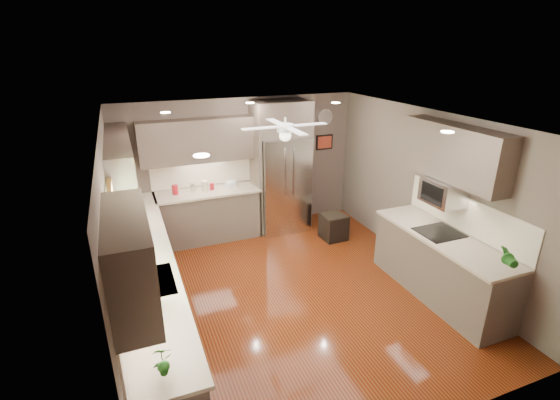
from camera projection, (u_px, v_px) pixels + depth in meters
floor at (292, 292)px, 5.91m from camera, size 5.00×5.00×0.00m
ceiling at (294, 121)px, 5.01m from camera, size 5.00×5.00×0.00m
wall_back at (241, 165)px, 7.63m from camera, size 4.50×0.00×4.50m
wall_front at (415, 326)px, 3.30m from camera, size 4.50×0.00×4.50m
wall_left at (115, 242)px, 4.69m from camera, size 0.00×5.00×5.00m
wall_right at (427, 193)px, 6.24m from camera, size 0.00×5.00×5.00m
canister_a at (175, 190)px, 7.03m from camera, size 0.11×0.11×0.17m
canister_b at (193, 188)px, 7.17m from camera, size 0.11×0.11×0.15m
canister_c at (205, 186)px, 7.17m from camera, size 0.16×0.16×0.20m
canister_d at (212, 187)px, 7.26m from camera, size 0.10×0.10×0.12m
soap_bottle at (132, 254)px, 4.86m from camera, size 0.11×0.11×0.20m
potted_plant_left at (163, 359)px, 3.16m from camera, size 0.17×0.12×0.31m
potted_plant_right at (509, 257)px, 4.64m from camera, size 0.22×0.20×0.34m
bowl at (232, 186)px, 7.38m from camera, size 0.25×0.25×0.06m
left_run at (148, 286)px, 5.20m from camera, size 0.65×4.70×1.45m
back_run at (208, 214)px, 7.40m from camera, size 1.85×0.65×1.45m
uppers at (224, 162)px, 5.60m from camera, size 4.50×4.70×0.95m
window at (115, 236)px, 4.16m from camera, size 0.05×1.12×0.92m
sink at (151, 284)px, 4.49m from camera, size 0.50×0.70×0.32m
refrigerator at (282, 169)px, 7.60m from camera, size 1.06×0.75×2.45m
right_run at (441, 265)px, 5.71m from camera, size 0.70×2.20×1.45m
microwave at (444, 192)px, 5.60m from camera, size 0.43×0.55×0.34m
ceiling_fan at (285, 130)px, 5.33m from camera, size 1.18×1.18×0.32m
recessed_lights at (280, 117)px, 5.35m from camera, size 2.84×3.14×0.01m
wall_clock at (325, 117)px, 7.93m from camera, size 0.30×0.03×0.30m
framed_print at (324, 142)px, 8.10m from camera, size 0.36×0.03×0.30m
stool at (334, 226)px, 7.48m from camera, size 0.44×0.44×0.49m
paper_towel at (149, 293)px, 4.02m from camera, size 0.12×0.12×0.29m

